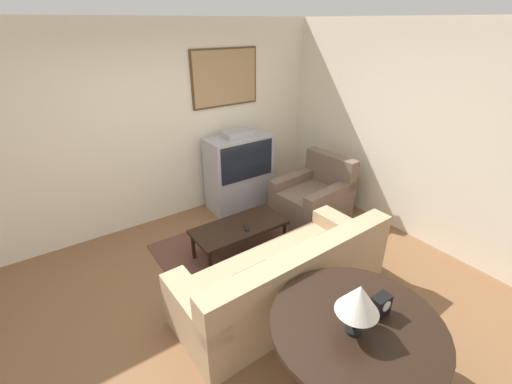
% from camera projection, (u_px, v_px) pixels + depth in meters
% --- Properties ---
extents(ground_plane, '(12.00, 12.00, 0.00)m').
position_uv_depth(ground_plane, '(239.00, 301.00, 3.61)').
color(ground_plane, brown).
extents(wall_back, '(12.00, 0.10, 2.70)m').
position_uv_depth(wall_back, '(153.00, 128.00, 4.57)').
color(wall_back, beige).
rests_on(wall_back, ground_plane).
extents(wall_right, '(0.06, 12.00, 2.70)m').
position_uv_depth(wall_right, '(411.00, 135.00, 4.35)').
color(wall_right, beige).
rests_on(wall_right, ground_plane).
extents(area_rug, '(2.10, 1.63, 0.01)m').
position_uv_depth(area_rug, '(248.00, 249.00, 4.42)').
color(area_rug, brown).
rests_on(area_rug, ground_plane).
extents(tv, '(0.96, 0.49, 1.22)m').
position_uv_depth(tv, '(239.00, 172.00, 5.22)').
color(tv, '#9E9EA3').
rests_on(tv, ground_plane).
extents(couch, '(2.24, 0.95, 0.83)m').
position_uv_depth(couch, '(285.00, 280.00, 3.47)').
color(couch, tan).
rests_on(couch, ground_plane).
extents(armchair, '(1.05, 0.92, 0.90)m').
position_uv_depth(armchair, '(313.00, 199.00, 5.04)').
color(armchair, brown).
rests_on(armchair, ground_plane).
extents(coffee_table, '(1.16, 0.54, 0.41)m').
position_uv_depth(coffee_table, '(240.00, 228.00, 4.19)').
color(coffee_table, black).
rests_on(coffee_table, ground_plane).
extents(console_table, '(1.24, 1.24, 0.74)m').
position_uv_depth(console_table, '(357.00, 330.00, 2.44)').
color(console_table, black).
rests_on(console_table, ground_plane).
extents(table_lamp, '(0.29, 0.29, 0.40)m').
position_uv_depth(table_lamp, '(359.00, 299.00, 2.22)').
color(table_lamp, black).
rests_on(table_lamp, console_table).
extents(mantel_clock, '(0.15, 0.10, 0.16)m').
position_uv_depth(mantel_clock, '(380.00, 305.00, 2.46)').
color(mantel_clock, black).
rests_on(mantel_clock, console_table).
extents(remote, '(0.11, 0.16, 0.02)m').
position_uv_depth(remote, '(246.00, 227.00, 4.12)').
color(remote, black).
rests_on(remote, coffee_table).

